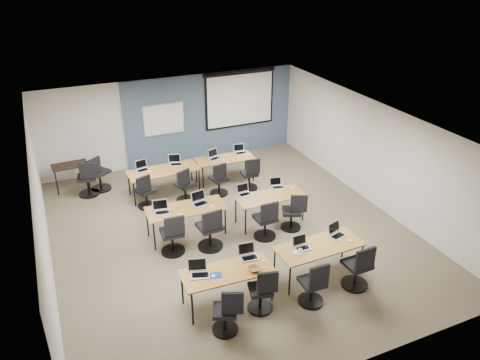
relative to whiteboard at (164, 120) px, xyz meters
name	(u,v)px	position (x,y,z in m)	size (l,w,h in m)	color
floor	(230,231)	(0.30, -4.43, -1.45)	(8.00, 9.00, 0.02)	#6B6354
ceiling	(229,125)	(0.30, -4.43, 1.25)	(8.00, 9.00, 0.02)	white
wall_back	(173,121)	(0.30, 0.07, -0.10)	(8.00, 0.04, 2.70)	beige
wall_front	(346,306)	(0.30, -8.93, -0.10)	(8.00, 0.04, 2.70)	beige
wall_left	(41,218)	(-3.70, -4.43, -0.10)	(0.04, 9.00, 2.70)	beige
wall_right	(373,153)	(4.30, -4.43, -0.10)	(0.04, 9.00, 2.70)	beige
blue_accent_panel	(211,116)	(1.55, 0.04, -0.10)	(5.50, 0.04, 2.70)	#3D5977
whiteboard	(164,120)	(0.00, 0.00, 0.00)	(1.28, 0.03, 0.98)	silver
projector_screen	(240,96)	(2.50, -0.02, 0.44)	(2.40, 0.10, 1.82)	black
training_table_front_left	(227,273)	(-0.70, -6.70, -0.77)	(1.72, 0.71, 0.73)	brown
training_table_front_right	(319,247)	(1.32, -6.68, -0.77)	(1.80, 0.75, 0.73)	olive
training_table_mid_left	(186,210)	(-0.68, -4.16, -0.76)	(1.81, 0.76, 0.73)	olive
training_table_mid_right	(270,197)	(1.37, -4.40, -0.77)	(1.68, 0.70, 0.73)	#AA762C
training_table_back_left	(163,171)	(-0.60, -1.96, -0.76)	(1.91, 0.79, 0.73)	olive
training_table_back_right	(225,160)	(1.20, -1.90, -0.77)	(1.66, 0.69, 0.73)	#905B36
laptop_0	(199,271)	(-1.20, -6.57, -0.65)	(0.36, 0.30, 0.27)	#AEAEAF
mouse_0	(213,276)	(-0.99, -6.75, -0.71)	(0.06, 0.10, 0.04)	white
task_chair_0	(227,315)	(-1.00, -7.42, -1.06)	(0.50, 0.47, 0.95)	black
laptop_1	(248,254)	(-0.16, -6.45, -0.66)	(0.34, 0.29, 0.26)	silver
mouse_1	(264,261)	(0.06, -6.72, -0.71)	(0.06, 0.09, 0.03)	white
task_chair_1	(262,294)	(-0.20, -7.18, -1.06)	(0.47, 0.47, 0.96)	black
laptop_2	(301,245)	(0.95, -6.59, -0.66)	(0.31, 0.26, 0.24)	#B8B8BF
mouse_2	(310,249)	(1.08, -6.72, -0.71)	(0.06, 0.09, 0.03)	white
task_chair_2	(313,287)	(0.76, -7.40, -1.05)	(0.49, 0.49, 0.97)	black
laptop_3	(336,232)	(1.84, -6.50, -0.66)	(0.34, 0.29, 0.26)	#A6A7B3
mouse_3	(350,240)	(1.97, -6.80, -0.71)	(0.06, 0.10, 0.04)	white
task_chair_3	(358,270)	(1.82, -7.33, -1.03)	(0.54, 0.54, 1.02)	black
laptop_4	(161,209)	(-1.24, -4.10, -0.65)	(0.35, 0.30, 0.26)	#A9A9B4
mouse_4	(180,214)	(-0.89, -4.38, -0.71)	(0.06, 0.09, 0.03)	white
task_chair_4	(173,237)	(-1.18, -4.75, -1.03)	(0.54, 0.54, 1.02)	black
laptop_5	(200,201)	(-0.31, -4.07, -0.65)	(0.36, 0.31, 0.27)	silver
mouse_5	(213,206)	(-0.09, -4.35, -0.71)	(0.06, 0.10, 0.04)	white
task_chair_5	(211,232)	(-0.36, -4.90, -1.01)	(0.58, 0.58, 1.05)	black
laptop_6	(244,192)	(0.83, -4.07, -0.66)	(0.32, 0.27, 0.24)	silver
mouse_6	(259,196)	(1.10, -4.33, -0.71)	(0.06, 0.10, 0.04)	white
task_chair_6	(266,223)	(0.96, -5.02, -1.03)	(0.53, 0.53, 1.01)	black
laptop_7	(277,185)	(1.73, -4.07, -0.66)	(0.30, 0.26, 0.23)	#ABABAB
mouse_7	(293,188)	(2.06, -4.29, -0.71)	(0.07, 0.10, 0.04)	white
task_chair_7	(293,215)	(1.73, -4.93, -1.05)	(0.52, 0.49, 0.97)	black
laptop_8	(142,168)	(-1.12, -1.71, -0.66)	(0.34, 0.29, 0.26)	#AFB0BA
mouse_8	(151,171)	(-0.94, -1.91, -0.71)	(0.06, 0.09, 0.03)	white
task_chair_8	(146,194)	(-1.24, -2.50, -1.05)	(0.52, 0.49, 0.97)	black
laptop_9	(175,162)	(-0.19, -1.71, -0.66)	(0.34, 0.29, 0.26)	silver
mouse_9	(186,165)	(0.05, -1.92, -0.71)	(0.06, 0.10, 0.04)	white
task_chair_9	(185,188)	(-0.22, -2.58, -1.05)	(0.53, 0.49, 0.98)	black
laptop_10	(214,156)	(0.92, -1.78, -0.66)	(0.33, 0.28, 0.25)	#AFAFAF
mouse_10	(224,159)	(1.13, -1.99, -0.71)	(0.06, 0.09, 0.03)	white
task_chair_10	(219,182)	(0.75, -2.60, -1.05)	(0.49, 0.49, 0.98)	black
laptop_11	(240,151)	(1.76, -1.70, -0.66)	(0.32, 0.27, 0.25)	#A2A3B0
mouse_11	(250,154)	(1.95, -1.97, -0.71)	(0.06, 0.09, 0.03)	white
task_chair_11	(250,176)	(1.66, -2.64, -1.05)	(0.48, 0.48, 0.97)	black
blue_mousepad	(216,275)	(-0.94, -6.74, -0.72)	(0.22, 0.18, 0.01)	navy
snack_bowl	(254,269)	(-0.23, -6.88, -0.69)	(0.24, 0.24, 0.06)	#9D5E37
snack_plate	(298,252)	(0.80, -6.72, -0.71)	(0.18, 0.18, 0.01)	white
coffee_cup	(300,251)	(0.83, -6.74, -0.68)	(0.06, 0.06, 0.06)	silver
utility_table	(70,168)	(-2.88, -0.63, -0.79)	(0.95, 0.53, 0.75)	black
spare_chair_a	(99,176)	(-2.20, -1.01, -1.02)	(0.63, 0.56, 1.03)	black
spare_chair_b	(88,181)	(-2.51, -1.20, -1.02)	(0.55, 0.55, 1.03)	black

